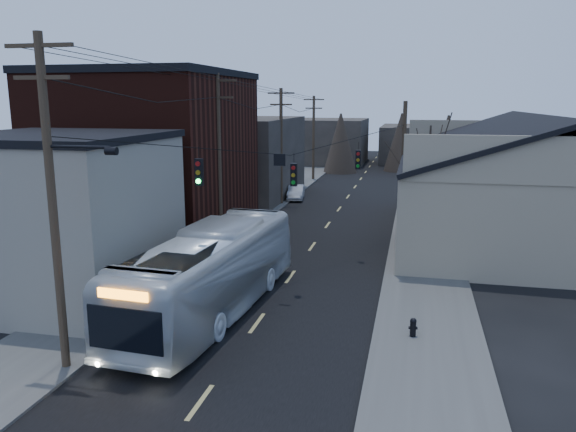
# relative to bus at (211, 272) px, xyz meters

# --- Properties ---
(road_surface) EXTENTS (9.00, 110.00, 0.02)m
(road_surface) POSITION_rel_bus_xyz_m (2.08, 21.36, -1.74)
(road_surface) COLOR black
(road_surface) RESTS_ON ground
(sidewalk_left) EXTENTS (4.00, 110.00, 0.12)m
(sidewalk_left) POSITION_rel_bus_xyz_m (-4.42, 21.36, -1.69)
(sidewalk_left) COLOR #474744
(sidewalk_left) RESTS_ON ground
(sidewalk_right) EXTENTS (4.00, 110.00, 0.12)m
(sidewalk_right) POSITION_rel_bus_xyz_m (8.58, 21.36, -1.69)
(sidewalk_right) COLOR #474744
(sidewalk_right) RESTS_ON ground
(building_clapboard) EXTENTS (8.00, 8.00, 7.00)m
(building_clapboard) POSITION_rel_bus_xyz_m (-6.92, 0.36, 1.75)
(building_clapboard) COLOR gray
(building_clapboard) RESTS_ON ground
(building_brick) EXTENTS (10.00, 12.00, 10.00)m
(building_brick) POSITION_rel_bus_xyz_m (-7.92, 11.36, 3.25)
(building_brick) COLOR black
(building_brick) RESTS_ON ground
(building_left_far) EXTENTS (9.00, 14.00, 7.00)m
(building_left_far) POSITION_rel_bus_xyz_m (-7.42, 27.36, 1.75)
(building_left_far) COLOR #2F2A26
(building_left_far) RESTS_ON ground
(warehouse) EXTENTS (16.16, 20.60, 7.73)m
(warehouse) POSITION_rel_bus_xyz_m (15.08, 16.36, 0.95)
(warehouse) COLOR gray
(warehouse) RESTS_ON ground
(building_far_left) EXTENTS (10.00, 12.00, 6.00)m
(building_far_left) POSITION_rel_bus_xyz_m (-3.92, 56.36, 1.25)
(building_far_left) COLOR #2F2A26
(building_far_left) RESTS_ON ground
(building_far_right) EXTENTS (12.00, 14.00, 5.00)m
(building_far_right) POSITION_rel_bus_xyz_m (9.08, 61.36, 0.75)
(building_far_right) COLOR #2F2A26
(building_far_right) RESTS_ON ground
(bare_tree) EXTENTS (0.40, 0.40, 7.20)m
(bare_tree) POSITION_rel_bus_xyz_m (8.58, 11.36, 1.85)
(bare_tree) COLOR black
(bare_tree) RESTS_ON ground
(utility_lines) EXTENTS (11.24, 45.28, 10.50)m
(utility_lines) POSITION_rel_bus_xyz_m (-1.04, 15.50, 3.21)
(utility_lines) COLOR #382B1E
(utility_lines) RESTS_ON ground
(bus) EXTENTS (3.84, 12.71, 3.49)m
(bus) POSITION_rel_bus_xyz_m (0.00, 0.00, 0.00)
(bus) COLOR silver
(bus) RESTS_ON ground
(parked_car) EXTENTS (1.83, 3.94, 1.25)m
(parked_car) POSITION_rel_bus_xyz_m (-2.22, 26.98, -1.12)
(parked_car) COLOR #B1B4B9
(parked_car) RESTS_ON ground
(fire_hydrant) EXTENTS (0.32, 0.24, 0.70)m
(fire_hydrant) POSITION_rel_bus_xyz_m (8.02, -0.80, -1.25)
(fire_hydrant) COLOR black
(fire_hydrant) RESTS_ON sidewalk_right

